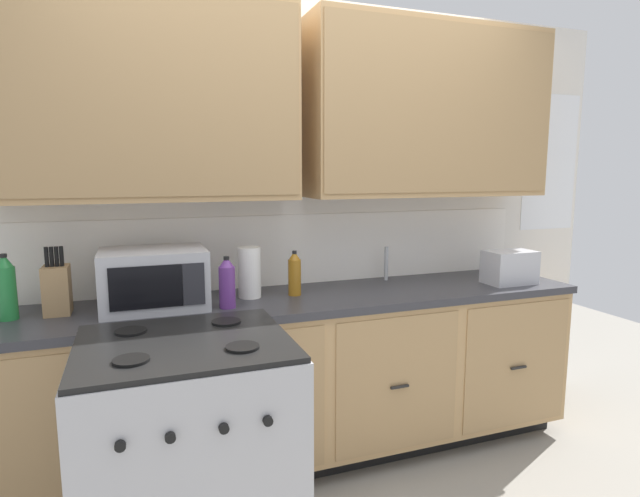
% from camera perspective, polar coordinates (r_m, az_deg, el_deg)
% --- Properties ---
extents(ground_plane, '(8.00, 8.00, 0.00)m').
position_cam_1_polar(ground_plane, '(2.80, 1.07, -24.95)').
color(ground_plane, gray).
extents(wall_unit, '(4.16, 0.40, 2.48)m').
position_cam_1_polar(wall_unit, '(2.80, -2.53, 10.68)').
color(wall_unit, white).
rests_on(wall_unit, ground_plane).
extents(counter_run, '(2.99, 0.64, 0.90)m').
position_cam_1_polar(counter_run, '(2.83, -1.13, -13.91)').
color(counter_run, black).
rests_on(counter_run, ground_plane).
extents(stove_range, '(0.76, 0.68, 0.95)m').
position_cam_1_polar(stove_range, '(2.14, -14.33, -21.86)').
color(stove_range, '#B7B7BC').
rests_on(stove_range, ground_plane).
extents(microwave, '(0.48, 0.37, 0.28)m').
position_cam_1_polar(microwave, '(2.55, -17.94, -3.22)').
color(microwave, '#B7B7BC').
rests_on(microwave, counter_run).
extents(toaster, '(0.28, 0.18, 0.19)m').
position_cam_1_polar(toaster, '(3.16, 20.28, -1.95)').
color(toaster, '#B7B7BC').
rests_on(toaster, counter_run).
extents(knife_block, '(0.11, 0.14, 0.31)m').
position_cam_1_polar(knife_block, '(2.61, -27.17, -4.02)').
color(knife_block, '#9C794E').
rests_on(knife_block, counter_run).
extents(sink_faucet, '(0.02, 0.02, 0.20)m').
position_cam_1_polar(sink_faucet, '(3.08, 7.35, -1.66)').
color(sink_faucet, '#B2B5BA').
rests_on(sink_faucet, counter_run).
extents(paper_towel_roll, '(0.12, 0.12, 0.26)m').
position_cam_1_polar(paper_towel_roll, '(2.65, -7.83, -2.64)').
color(paper_towel_roll, white).
rests_on(paper_towel_roll, counter_run).
extents(bottle_green, '(0.08, 0.08, 0.29)m').
position_cam_1_polar(bottle_green, '(2.61, -31.47, -3.73)').
color(bottle_green, '#237A38').
rests_on(bottle_green, counter_run).
extents(bottle_amber, '(0.07, 0.07, 0.23)m').
position_cam_1_polar(bottle_amber, '(2.68, -2.84, -2.79)').
color(bottle_amber, '#9E6619').
rests_on(bottle_amber, counter_run).
extents(bottle_violet, '(0.08, 0.08, 0.25)m').
position_cam_1_polar(bottle_violet, '(2.47, -10.28, -3.77)').
color(bottle_violet, '#663384').
rests_on(bottle_violet, counter_run).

